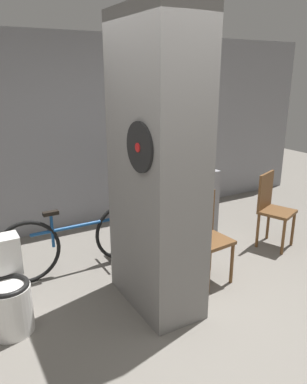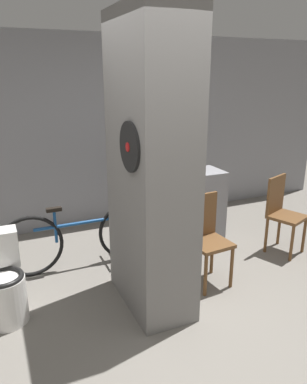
{
  "view_description": "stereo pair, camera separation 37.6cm",
  "coord_description": "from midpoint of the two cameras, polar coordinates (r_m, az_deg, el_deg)",
  "views": [
    {
      "loc": [
        -1.62,
        -2.23,
        2.1
      ],
      "look_at": [
        0.17,
        0.88,
        0.95
      ],
      "focal_mm": 35.0,
      "sensor_mm": 36.0,
      "label": 1
    },
    {
      "loc": [
        -1.28,
        -2.4,
        2.1
      ],
      "look_at": [
        0.17,
        0.88,
        0.95
      ],
      "focal_mm": 35.0,
      "sensor_mm": 36.0,
      "label": 2
    }
  ],
  "objects": [
    {
      "name": "wall_back",
      "position": [
        5.21,
        -7.44,
        8.83
      ],
      "size": [
        8.0,
        0.09,
        2.6
      ],
      "color": "gray",
      "rests_on": "ground_plane"
    },
    {
      "name": "chair_near_pillar",
      "position": [
        3.89,
        10.78,
        -6.59
      ],
      "size": [
        0.41,
        0.41,
        0.93
      ],
      "rotation": [
        0.0,
        0.0,
        0.09
      ],
      "color": "brown",
      "rests_on": "ground_plane"
    },
    {
      "name": "counter_shelf",
      "position": [
        4.65,
        6.29,
        -2.82
      ],
      "size": [
        1.11,
        0.44,
        0.94
      ],
      "color": "gray",
      "rests_on": "ground_plane"
    },
    {
      "name": "chair_by_doorway",
      "position": [
        4.8,
        21.17,
        -2.75
      ],
      "size": [
        0.49,
        0.49,
        0.93
      ],
      "rotation": [
        0.0,
        0.0,
        0.37
      ],
      "color": "brown",
      "rests_on": "ground_plane"
    },
    {
      "name": "bottle_tall",
      "position": [
        4.38,
        4.51,
        3.98
      ],
      "size": [
        0.07,
        0.07,
        0.32
      ],
      "color": "silver",
      "rests_on": "counter_shelf"
    },
    {
      "name": "bicycle",
      "position": [
        4.22,
        -8.4,
        -6.81
      ],
      "size": [
        1.78,
        0.42,
        0.74
      ],
      "color": "black",
      "rests_on": "ground_plane"
    },
    {
      "name": "ground_plane",
      "position": [
        3.45,
        6.97,
        -19.94
      ],
      "size": [
        14.0,
        14.0,
        0.0
      ],
      "primitive_type": "plane",
      "color": "slate"
    },
    {
      "name": "toilet",
      "position": [
        3.55,
        -19.04,
        -13.25
      ],
      "size": [
        0.36,
        0.52,
        0.77
      ],
      "color": "white",
      "rests_on": "ground_plane"
    },
    {
      "name": "bottle_short",
      "position": [
        4.47,
        5.47,
        3.76
      ],
      "size": [
        0.06,
        0.06,
        0.22
      ],
      "color": "#19598C",
      "rests_on": "counter_shelf"
    },
    {
      "name": "pillar_center",
      "position": [
        3.24,
        2.94,
        3.45
      ],
      "size": [
        0.54,
        0.97,
        2.6
      ],
      "color": "gray",
      "rests_on": "ground_plane"
    }
  ]
}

